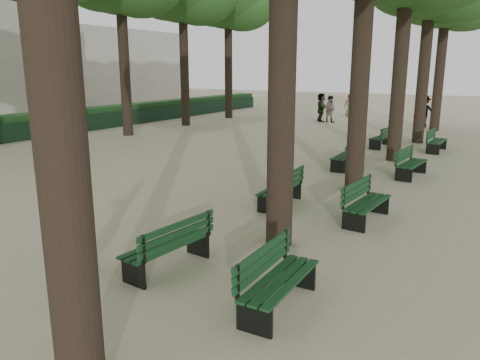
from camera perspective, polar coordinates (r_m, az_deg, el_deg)
The scene contains 17 objects.
ground at distance 8.04m, azimuth -14.98°, elevation -12.22°, with size 120.00×120.00×0.00m, color tan.
bench_left_0 at distance 8.32m, azimuth -8.79°, elevation -8.97°, with size 0.76×1.85×0.92m.
bench_left_1 at distance 11.96m, azimuth 4.92°, elevation -1.83°, with size 0.63×1.82×0.92m.
bench_left_2 at distance 16.71m, azimuth 12.66°, elevation 2.31°, with size 0.61×1.81×0.92m.
bench_left_3 at distance 21.59m, azimuth 16.87°, elevation 4.54°, with size 0.77×1.85×0.92m.
bench_right_0 at distance 7.01m, azimuth 4.84°, elevation -13.34°, with size 0.60×1.81×0.92m.
bench_right_1 at distance 11.06m, azimuth 15.20°, elevation -3.56°, with size 0.71×1.84×0.92m.
bench_right_2 at distance 15.98m, azimuth 20.16°, elevation 1.30°, with size 0.75×1.85×0.92m.
bench_right_3 at distance 21.24m, azimuth 22.85°, elevation 3.93°, with size 0.65×1.82×0.92m.
man_with_map at distance 8.33m, azimuth -19.25°, elevation -5.49°, with size 0.62×0.68×1.65m.
pedestrian_b at distance 29.70m, azimuth 21.52°, elevation 7.78°, with size 1.20×0.37×1.86m, color #262628.
pedestrian_a at distance 30.74m, azimuth 10.86°, elevation 8.49°, with size 0.83×0.34×1.71m, color #262628.
pedestrian_e at distance 31.19m, azimuth 9.87°, elevation 8.72°, with size 1.70×0.37×1.83m, color #262628.
pedestrian_d at distance 34.92m, azimuth 13.23°, elevation 8.86°, with size 0.78×0.32×1.59m, color #262628.
fence at distance 26.00m, azimuth -21.39°, elevation 6.03°, with size 0.08×42.00×0.90m, color black.
hedge at distance 26.54m, azimuth -22.37°, elevation 6.41°, with size 1.20×42.00×1.20m, color #153D17.
building_far at distance 51.87m, azimuth -17.73°, elevation 13.00°, with size 12.00×16.00×7.00m, color #B7B2A3.
Camera 1 is at (5.28, -5.00, 3.43)m, focal length 35.00 mm.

